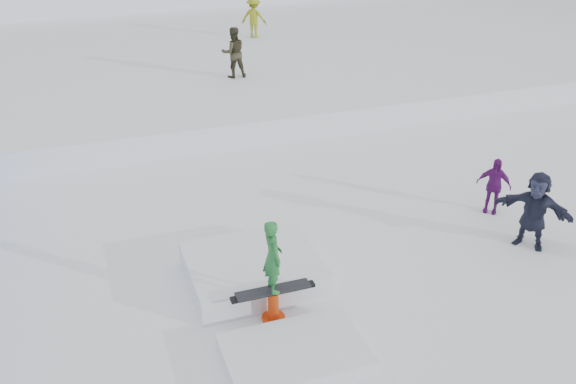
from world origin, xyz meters
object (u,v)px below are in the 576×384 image
object	(u,v)px
jib_rail_feature	(264,289)
walker_olive	(234,52)
walker_ygreen	(254,17)
spectator_purple	(493,185)
spectator_dark	(534,210)

from	to	relation	value
jib_rail_feature	walker_olive	bearing A→B (deg)	77.62
walker_ygreen	spectator_purple	xyz separation A→B (m)	(1.44, -15.19, -0.94)
spectator_purple	spectator_dark	xyz separation A→B (m)	(-0.11, -1.60, 0.19)
walker_olive	walker_ygreen	xyz separation A→B (m)	(2.27, 5.15, -0.03)
spectator_purple	spectator_dark	distance (m)	1.61
spectator_dark	jib_rail_feature	distance (m)	6.18
walker_olive	spectator_purple	bearing A→B (deg)	111.46
walker_olive	walker_ygreen	size ratio (longest dim) A/B	1.03
spectator_purple	jib_rail_feature	xyz separation A→B (m)	(-6.27, -1.62, -0.40)
walker_olive	spectator_dark	distance (m)	12.20
walker_ygreen	spectator_purple	bearing A→B (deg)	127.70
walker_ygreen	spectator_dark	world-z (taller)	walker_ygreen
walker_ygreen	jib_rail_feature	bearing A→B (deg)	106.26
spectator_dark	jib_rail_feature	bearing A→B (deg)	-128.01
spectator_purple	spectator_dark	world-z (taller)	spectator_dark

